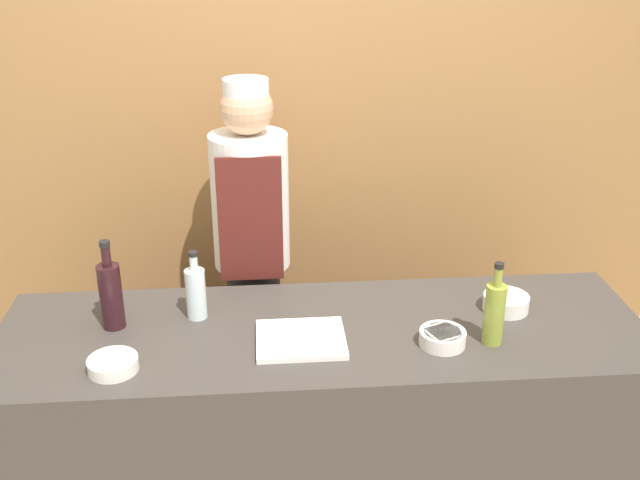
% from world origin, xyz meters
% --- Properties ---
extents(cabinet_wall, '(3.42, 0.18, 2.40)m').
position_xyz_m(cabinet_wall, '(0.00, 1.02, 1.20)').
color(cabinet_wall, olive).
rests_on(cabinet_wall, ground_plane).
extents(counter, '(2.29, 0.72, 0.93)m').
position_xyz_m(counter, '(0.00, 0.00, 0.46)').
color(counter, '#3D3833').
rests_on(counter, ground_plane).
extents(sauce_bowl_yellow, '(0.17, 0.17, 0.06)m').
position_xyz_m(sauce_bowl_yellow, '(0.68, 0.08, 0.96)').
color(sauce_bowl_yellow, white).
rests_on(sauce_bowl_yellow, counter).
extents(sauce_bowl_purple, '(0.16, 0.16, 0.04)m').
position_xyz_m(sauce_bowl_purple, '(-0.69, -0.20, 0.95)').
color(sauce_bowl_purple, white).
rests_on(sauce_bowl_purple, counter).
extents(sauce_bowl_red, '(0.16, 0.16, 0.05)m').
position_xyz_m(sauce_bowl_red, '(0.39, -0.13, 0.96)').
color(sauce_bowl_red, white).
rests_on(sauce_bowl_red, counter).
extents(cutting_board, '(0.30, 0.26, 0.02)m').
position_xyz_m(cutting_board, '(-0.08, -0.08, 0.94)').
color(cutting_board, white).
rests_on(cutting_board, counter).
extents(bottle_wine, '(0.08, 0.08, 0.33)m').
position_xyz_m(bottle_wine, '(-0.74, 0.08, 1.06)').
color(bottle_wine, black).
rests_on(bottle_wine, counter).
extents(bottle_clear, '(0.07, 0.07, 0.26)m').
position_xyz_m(bottle_clear, '(-0.45, 0.13, 1.03)').
color(bottle_clear, silver).
rests_on(bottle_clear, counter).
extents(bottle_oil, '(0.07, 0.07, 0.30)m').
position_xyz_m(bottle_oil, '(0.56, -0.13, 1.04)').
color(bottle_oil, olive).
rests_on(bottle_oil, counter).
extents(chef_center, '(0.31, 0.31, 1.69)m').
position_xyz_m(chef_center, '(-0.25, 0.58, 0.93)').
color(chef_center, '#28282D').
rests_on(chef_center, ground_plane).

